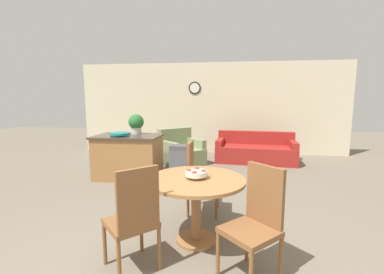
{
  "coord_description": "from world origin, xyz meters",
  "views": [
    {
      "loc": [
        0.46,
        -1.99,
        1.58
      ],
      "look_at": [
        -0.13,
        2.5,
        0.94
      ],
      "focal_mm": 24.0,
      "sensor_mm": 36.0,
      "label": 1
    }
  ],
  "objects_px": {
    "fruit_bowl": "(196,173)",
    "kitchen_island": "(129,156)",
    "dining_table": "(196,193)",
    "dining_chair_near_left": "(134,216)",
    "dining_chair_far_side": "(198,175)",
    "armchair": "(181,153)",
    "potted_plant": "(136,123)",
    "couch": "(255,151)",
    "dining_chair_near_right": "(256,218)",
    "trash_bin": "(179,163)",
    "teal_bowl": "(120,134)"
  },
  "relations": [
    {
      "from": "dining_chair_near_left",
      "to": "dining_chair_far_side",
      "type": "bearing_deg",
      "value": 28.59
    },
    {
      "from": "dining_table",
      "to": "fruit_bowl",
      "type": "height_order",
      "value": "fruit_bowl"
    },
    {
      "from": "potted_plant",
      "to": "trash_bin",
      "type": "distance_m",
      "value": 1.29
    },
    {
      "from": "couch",
      "to": "dining_chair_near_left",
      "type": "bearing_deg",
      "value": -103.34
    },
    {
      "from": "dining_chair_far_side",
      "to": "kitchen_island",
      "type": "relative_size",
      "value": 0.77
    },
    {
      "from": "dining_chair_near_left",
      "to": "kitchen_island",
      "type": "relative_size",
      "value": 0.77
    },
    {
      "from": "dining_table",
      "to": "dining_chair_far_side",
      "type": "distance_m",
      "value": 0.77
    },
    {
      "from": "teal_bowl",
      "to": "trash_bin",
      "type": "height_order",
      "value": "teal_bowl"
    },
    {
      "from": "fruit_bowl",
      "to": "trash_bin",
      "type": "relative_size",
      "value": 0.34
    },
    {
      "from": "dining_table",
      "to": "couch",
      "type": "bearing_deg",
      "value": 74.88
    },
    {
      "from": "dining_chair_near_right",
      "to": "fruit_bowl",
      "type": "xyz_separation_m",
      "value": [
        -0.59,
        0.5,
        0.25
      ]
    },
    {
      "from": "fruit_bowl",
      "to": "kitchen_island",
      "type": "xyz_separation_m",
      "value": [
        -1.66,
        2.27,
        -0.35
      ]
    },
    {
      "from": "dining_table",
      "to": "fruit_bowl",
      "type": "xyz_separation_m",
      "value": [
        -0.0,
        -0.0,
        0.23
      ]
    },
    {
      "from": "dining_chair_near_right",
      "to": "kitchen_island",
      "type": "bearing_deg",
      "value": -4.51
    },
    {
      "from": "dining_table",
      "to": "armchair",
      "type": "height_order",
      "value": "armchair"
    },
    {
      "from": "dining_table",
      "to": "fruit_bowl",
      "type": "relative_size",
      "value": 4.44
    },
    {
      "from": "potted_plant",
      "to": "couch",
      "type": "bearing_deg",
      "value": 29.5
    },
    {
      "from": "dining_chair_far_side",
      "to": "armchair",
      "type": "distance_m",
      "value": 2.81
    },
    {
      "from": "potted_plant",
      "to": "armchair",
      "type": "bearing_deg",
      "value": 50.04
    },
    {
      "from": "fruit_bowl",
      "to": "kitchen_island",
      "type": "bearing_deg",
      "value": 126.26
    },
    {
      "from": "fruit_bowl",
      "to": "dining_chair_far_side",
      "type": "bearing_deg",
      "value": 94.7
    },
    {
      "from": "armchair",
      "to": "trash_bin",
      "type": "bearing_deg",
      "value": -126.26
    },
    {
      "from": "dining_chair_near_left",
      "to": "potted_plant",
      "type": "distance_m",
      "value": 3.35
    },
    {
      "from": "dining_chair_near_left",
      "to": "armchair",
      "type": "distance_m",
      "value": 4.08
    },
    {
      "from": "dining_table",
      "to": "dining_chair_far_side",
      "type": "bearing_deg",
      "value": 94.79
    },
    {
      "from": "dining_table",
      "to": "trash_bin",
      "type": "relative_size",
      "value": 1.51
    },
    {
      "from": "couch",
      "to": "dining_chair_near_right",
      "type": "bearing_deg",
      "value": -90.65
    },
    {
      "from": "dining_chair_near_right",
      "to": "dining_chair_near_left",
      "type": "bearing_deg",
      "value": 51.09
    },
    {
      "from": "trash_bin",
      "to": "armchair",
      "type": "relative_size",
      "value": 0.58
    },
    {
      "from": "kitchen_island",
      "to": "couch",
      "type": "xyz_separation_m",
      "value": [
        2.76,
        1.77,
        -0.17
      ]
    },
    {
      "from": "dining_chair_near_right",
      "to": "couch",
      "type": "bearing_deg",
      "value": -49.98
    },
    {
      "from": "dining_table",
      "to": "dining_chair_near_right",
      "type": "height_order",
      "value": "dining_chair_near_right"
    },
    {
      "from": "armchair",
      "to": "teal_bowl",
      "type": "bearing_deg",
      "value": -170.89
    },
    {
      "from": "kitchen_island",
      "to": "armchair",
      "type": "relative_size",
      "value": 1.06
    },
    {
      "from": "dining_chair_near_right",
      "to": "trash_bin",
      "type": "distance_m",
      "value": 2.93
    },
    {
      "from": "dining_chair_near_right",
      "to": "fruit_bowl",
      "type": "relative_size",
      "value": 4.17
    },
    {
      "from": "fruit_bowl",
      "to": "couch",
      "type": "height_order",
      "value": "fruit_bowl"
    },
    {
      "from": "dining_chair_far_side",
      "to": "fruit_bowl",
      "type": "height_order",
      "value": "dining_chair_far_side"
    },
    {
      "from": "dining_chair_near_right",
      "to": "teal_bowl",
      "type": "height_order",
      "value": "dining_chair_near_right"
    },
    {
      "from": "couch",
      "to": "armchair",
      "type": "height_order",
      "value": "armchair"
    },
    {
      "from": "dining_table",
      "to": "couch",
      "type": "height_order",
      "value": "couch"
    },
    {
      "from": "dining_chair_near_left",
      "to": "dining_chair_near_right",
      "type": "bearing_deg",
      "value": -38.91
    },
    {
      "from": "fruit_bowl",
      "to": "couch",
      "type": "distance_m",
      "value": 4.21
    },
    {
      "from": "dining_chair_near_left",
      "to": "kitchen_island",
      "type": "bearing_deg",
      "value": 68.47
    },
    {
      "from": "fruit_bowl",
      "to": "armchair",
      "type": "bearing_deg",
      "value": 102.63
    },
    {
      "from": "dining_chair_near_left",
      "to": "dining_table",
      "type": "bearing_deg",
      "value": 6.09
    },
    {
      "from": "dining_chair_far_side",
      "to": "fruit_bowl",
      "type": "bearing_deg",
      "value": 6.0
    },
    {
      "from": "dining_table",
      "to": "dining_chair_near_left",
      "type": "relative_size",
      "value": 1.06
    },
    {
      "from": "dining_chair_far_side",
      "to": "dining_chair_near_left",
      "type": "bearing_deg",
      "value": -16.41
    },
    {
      "from": "trash_bin",
      "to": "armchair",
      "type": "distance_m",
      "value": 1.31
    }
  ]
}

